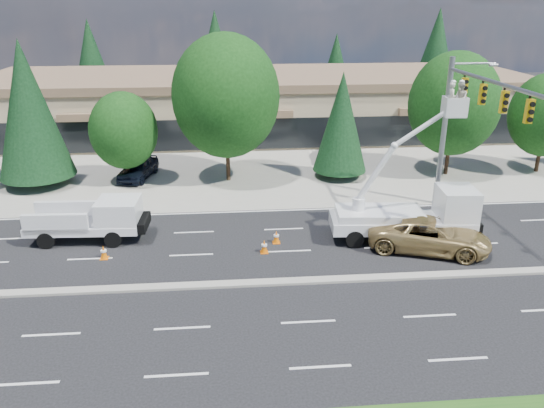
{
  "coord_description": "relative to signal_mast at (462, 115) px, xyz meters",
  "views": [
    {
      "loc": [
        -3.01,
        -21.05,
        12.06
      ],
      "look_at": [
        -0.85,
        3.78,
        2.4
      ],
      "focal_mm": 35.0,
      "sensor_mm": 36.0,
      "label": 1
    }
  ],
  "objects": [
    {
      "name": "tree_front_b",
      "position": [
        -26.03,
        7.96,
        -0.8
      ],
      "size": [
        4.97,
        4.97,
        9.79
      ],
      "color": "#332114",
      "rests_on": "ground"
    },
    {
      "name": "bucket_truck",
      "position": [
        -3.25,
        -2.9,
        -4.28
      ],
      "size": [
        7.65,
        2.92,
        8.43
      ],
      "rotation": [
        0.0,
        0.0,
        -0.08
      ],
      "color": "white",
      "rests_on": "ground"
    },
    {
      "name": "tree_front_f",
      "position": [
        2.97,
        7.96,
        -0.88
      ],
      "size": [
        6.37,
        6.37,
        8.84
      ],
      "color": "#332114",
      "rests_on": "ground"
    },
    {
      "name": "concrete_apron",
      "position": [
        -10.03,
        12.96,
        -6.05
      ],
      "size": [
        140.0,
        22.0,
        0.01
      ],
      "primitive_type": "cube",
      "color": "gray",
      "rests_on": "ground"
    },
    {
      "name": "tree_back_b",
      "position": [
        -14.03,
        34.96,
        -0.16
      ],
      "size": [
        5.57,
        5.57,
        10.98
      ],
      "color": "#332114",
      "rests_on": "ground"
    },
    {
      "name": "minivan",
      "position": [
        -2.91,
        -4.24,
        -5.21
      ],
      "size": [
        6.7,
        4.71,
        1.7
      ],
      "primitive_type": "imported",
      "rotation": [
        0.0,
        0.0,
        1.23
      ],
      "color": "tan",
      "rests_on": "ground"
    },
    {
      "name": "tree_front_e",
      "position": [
        -5.03,
        7.96,
        -2.03
      ],
      "size": [
        3.81,
        3.81,
        7.51
      ],
      "color": "#332114",
      "rests_on": "ground"
    },
    {
      "name": "utility_pickup",
      "position": [
        -20.28,
        -1.5,
        -5.13
      ],
      "size": [
        5.96,
        2.53,
        2.25
      ],
      "rotation": [
        0.0,
        0.0,
        -0.04
      ],
      "color": "white",
      "rests_on": "ground"
    },
    {
      "name": "tree_front_c",
      "position": [
        -20.03,
        7.96,
        -2.33
      ],
      "size": [
        4.59,
        4.59,
        6.37
      ],
      "color": "#332114",
      "rests_on": "ground"
    },
    {
      "name": "tree_back_a",
      "position": [
        -28.03,
        34.96,
        -0.63
      ],
      "size": [
        5.13,
        5.13,
        10.11
      ],
      "color": "#332114",
      "rests_on": "ground"
    },
    {
      "name": "parked_car_east",
      "position": [
        -4.42,
        12.38,
        -5.25
      ],
      "size": [
        3.05,
        5.19,
        1.62
      ],
      "primitive_type": "imported",
      "rotation": [
        0.0,
        0.0,
        -0.29
      ],
      "color": "black",
      "rests_on": "ground"
    },
    {
      "name": "tree_back_d",
      "position": [
        11.97,
        34.96,
        -0.04
      ],
      "size": [
        5.69,
        5.69,
        11.21
      ],
      "color": "#332114",
      "rests_on": "ground"
    },
    {
      "name": "traffic_cone_a",
      "position": [
        -19.32,
        -3.86,
        -5.72
      ],
      "size": [
        0.4,
        0.4,
        0.7
      ],
      "color": "orange",
      "rests_on": "ground"
    },
    {
      "name": "tree_back_c",
      "position": [
        -0.03,
        34.96,
        -1.54
      ],
      "size": [
        4.28,
        4.28,
        8.43
      ],
      "color": "#332114",
      "rests_on": "ground"
    },
    {
      "name": "tree_front_d",
      "position": [
        -13.03,
        7.96,
        -0.12
      ],
      "size": [
        7.31,
        7.31,
        10.14
      ],
      "color": "#332114",
      "rests_on": "ground"
    },
    {
      "name": "traffic_cone_b",
      "position": [
        -11.33,
        -3.88,
        -5.72
      ],
      "size": [
        0.4,
        0.4,
        0.7
      ],
      "color": "orange",
      "rests_on": "ground"
    },
    {
      "name": "traffic_cone_c",
      "position": [
        -10.61,
        -2.78,
        -5.72
      ],
      "size": [
        0.4,
        0.4,
        0.7
      ],
      "color": "orange",
      "rests_on": "ground"
    },
    {
      "name": "traffic_cone_d",
      "position": [
        -3.21,
        -3.89,
        -5.72
      ],
      "size": [
        0.4,
        0.4,
        0.7
      ],
      "color": "orange",
      "rests_on": "ground"
    },
    {
      "name": "signal_mast",
      "position": [
        0.0,
        0.0,
        0.0
      ],
      "size": [
        2.76,
        10.16,
        9.0
      ],
      "color": "gray",
      "rests_on": "ground"
    },
    {
      "name": "ground",
      "position": [
        -10.03,
        -7.04,
        -6.06
      ],
      "size": [
        140.0,
        140.0,
        0.0
      ],
      "primitive_type": "plane",
      "color": "black",
      "rests_on": "ground"
    },
    {
      "name": "strip_mall",
      "position": [
        -10.03,
        22.93,
        -3.23
      ],
      "size": [
        50.4,
        15.4,
        5.5
      ],
      "color": "tan",
      "rests_on": "ground"
    },
    {
      "name": "road_median",
      "position": [
        -10.03,
        -7.04,
        -6.0
      ],
      "size": [
        120.0,
        0.55,
        0.12
      ],
      "primitive_type": "cube",
      "color": "gray",
      "rests_on": "ground"
    },
    {
      "name": "parked_car_west",
      "position": [
        -19.48,
        8.96,
        -5.28
      ],
      "size": [
        2.82,
        4.87,
        1.56
      ],
      "primitive_type": "imported",
      "rotation": [
        0.0,
        0.0,
        -0.23
      ],
      "color": "black",
      "rests_on": "ground"
    }
  ]
}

